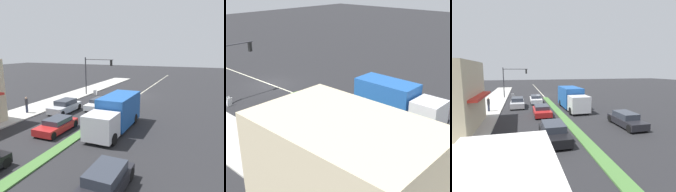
# 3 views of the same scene
# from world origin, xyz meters

# --- Properties ---
(ground_plane) EXTENTS (160.00, 160.00, 0.00)m
(ground_plane) POSITION_xyz_m (0.00, 18.00, 0.00)
(ground_plane) COLOR #232326
(lane_marking_center) EXTENTS (0.16, 60.00, 0.01)m
(lane_marking_center) POSITION_xyz_m (0.00, 0.00, 0.00)
(lane_marking_center) COLOR beige
(lane_marking_center) RESTS_ON ground
(building_corner_store) EXTENTS (5.34, 7.34, 5.88)m
(building_corner_store) POSITION_xyz_m (10.61, 20.06, 3.06)
(building_corner_store) COLOR #C6B793
(building_corner_store) RESTS_ON sidewalk_right
(pedestrian) EXTENTS (0.34, 0.34, 1.74)m
(pedestrian) POSITION_xyz_m (8.46, 13.75, 1.04)
(pedestrian) COLOR #282D42
(pedestrian) RESTS_ON sidewalk_right
(warning_aframe_sign) EXTENTS (0.45, 0.53, 0.84)m
(warning_aframe_sign) POSITION_xyz_m (6.02, 2.24, 0.43)
(warning_aframe_sign) COLOR silver
(warning_aframe_sign) RESTS_ON ground
(delivery_truck) EXTENTS (2.44, 7.50, 2.87)m
(delivery_truck) POSITION_xyz_m (-2.20, 14.39, 1.47)
(delivery_truck) COLOR silver
(delivery_truck) RESTS_ON ground
(sedan_silver) EXTENTS (1.84, 4.17, 1.39)m
(sedan_silver) POSITION_xyz_m (5.00, 11.62, 0.66)
(sedan_silver) COLOR #B7BABF
(sedan_silver) RESTS_ON ground
(hatchback_red) EXTENTS (1.87, 3.97, 1.16)m
(hatchback_red) POSITION_xyz_m (2.20, 16.87, 0.57)
(hatchback_red) COLOR #AD1E1E
(hatchback_red) RESTS_ON ground
(van_white) EXTENTS (1.73, 4.45, 1.20)m
(van_white) POSITION_xyz_m (2.20, 8.72, 0.60)
(van_white) COLOR silver
(van_white) RESTS_ON ground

